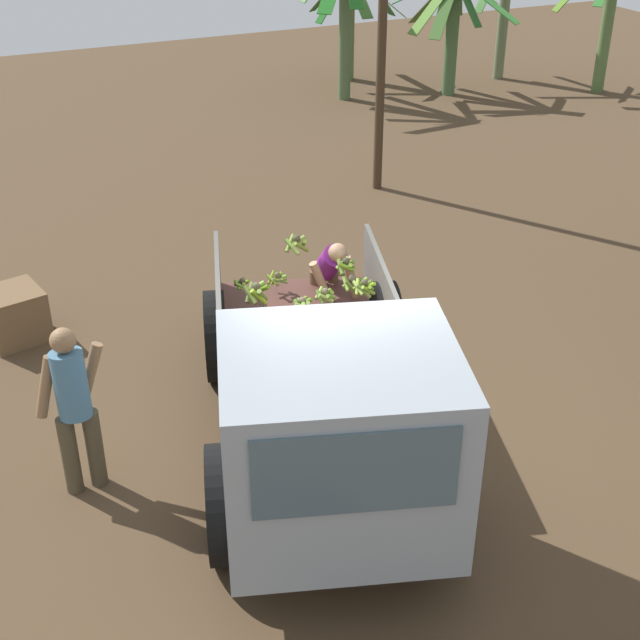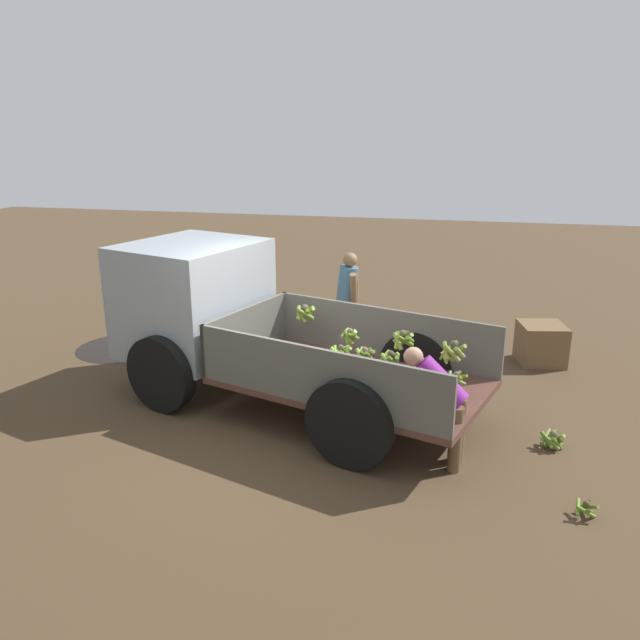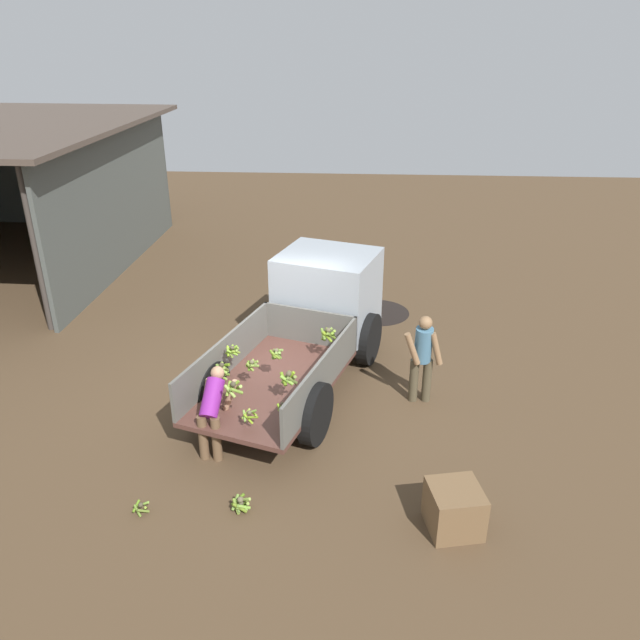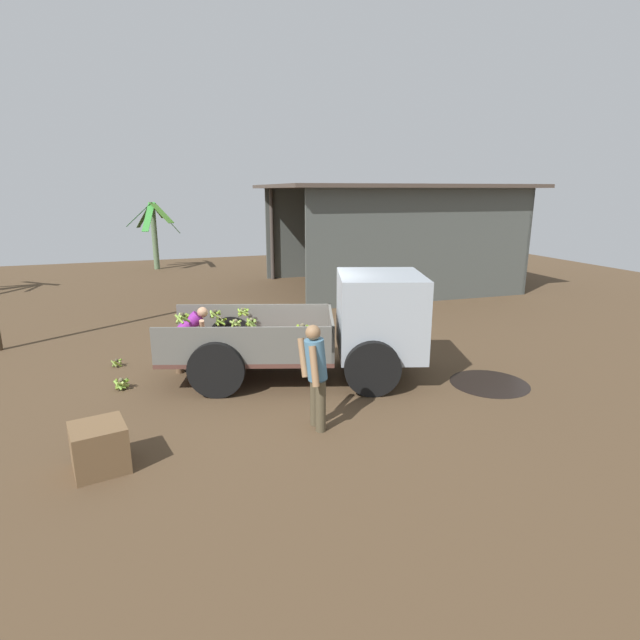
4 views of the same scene
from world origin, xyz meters
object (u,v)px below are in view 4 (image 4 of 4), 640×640
(cargo_truck, at_px, (351,323))
(banana_bunch_on_ground_0, at_px, (121,385))
(person_foreground_visitor, at_px, (315,372))
(wooden_crate_0, at_px, (99,447))
(person_worker_loading, at_px, (188,334))
(banana_bunch_on_ground_1, at_px, (117,362))
(banana_bunch_on_ground_2, at_px, (121,383))

(cargo_truck, bearing_deg, banana_bunch_on_ground_0, -172.07)
(person_foreground_visitor, relative_size, wooden_crate_0, 2.51)
(wooden_crate_0, bearing_deg, person_foreground_visitor, 3.57)
(cargo_truck, height_order, banana_bunch_on_ground_0, cargo_truck)
(person_worker_loading, xyz_separation_m, banana_bunch_on_ground_0, (-1.27, -0.62, -0.67))
(person_foreground_visitor, bearing_deg, banana_bunch_on_ground_0, -45.05)
(banana_bunch_on_ground_0, distance_m, banana_bunch_on_ground_1, 1.32)
(person_worker_loading, relative_size, wooden_crate_0, 1.98)
(person_worker_loading, distance_m, banana_bunch_on_ground_1, 1.70)
(banana_bunch_on_ground_1, bearing_deg, banana_bunch_on_ground_0, -84.45)
(person_foreground_visitor, height_order, banana_bunch_on_ground_0, person_foreground_visitor)
(banana_bunch_on_ground_0, xyz_separation_m, banana_bunch_on_ground_2, (0.01, 0.01, 0.03))
(person_worker_loading, relative_size, banana_bunch_on_ground_0, 5.81)
(banana_bunch_on_ground_1, xyz_separation_m, wooden_crate_0, (-0.00, -4.08, 0.21))
(banana_bunch_on_ground_0, bearing_deg, person_worker_loading, 25.96)
(person_foreground_visitor, distance_m, person_worker_loading, 3.57)
(cargo_truck, relative_size, banana_bunch_on_ground_1, 22.83)
(cargo_truck, distance_m, wooden_crate_0, 4.82)
(cargo_truck, xyz_separation_m, banana_bunch_on_ground_2, (-4.16, 0.74, -0.94))
(cargo_truck, height_order, banana_bunch_on_ground_1, cargo_truck)
(person_foreground_visitor, relative_size, person_worker_loading, 1.26)
(wooden_crate_0, bearing_deg, cargo_truck, 25.29)
(cargo_truck, distance_m, banana_bunch_on_ground_2, 4.33)
(person_worker_loading, bearing_deg, banana_bunch_on_ground_1, 161.17)
(banana_bunch_on_ground_1, relative_size, wooden_crate_0, 0.35)
(banana_bunch_on_ground_0, relative_size, banana_bunch_on_ground_1, 0.99)
(banana_bunch_on_ground_0, bearing_deg, wooden_crate_0, -92.72)
(cargo_truck, relative_size, wooden_crate_0, 7.89)
(cargo_truck, relative_size, person_worker_loading, 3.98)
(cargo_truck, distance_m, banana_bunch_on_ground_0, 4.35)
(cargo_truck, xyz_separation_m, banana_bunch_on_ground_0, (-4.17, 0.73, -0.97))
(person_foreground_visitor, height_order, wooden_crate_0, person_foreground_visitor)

